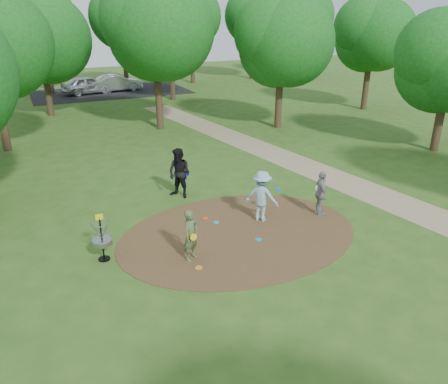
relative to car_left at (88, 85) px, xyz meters
name	(u,v)px	position (x,y,z in m)	size (l,w,h in m)	color
ground	(239,234)	(0.02, -29.94, -0.80)	(100.00, 100.00, 0.00)	#2D5119
dirt_clearing	(239,234)	(0.02, -29.94, -0.79)	(8.40, 8.40, 0.02)	#47301C
footpath	(350,184)	(6.52, -27.94, -0.80)	(2.00, 40.00, 0.01)	#8C7A5B
parking_lot	(111,92)	(2.02, 0.06, -0.80)	(14.00, 8.00, 0.01)	black
player_observer_with_disc	(191,235)	(-2.05, -30.76, 0.02)	(0.72, 0.67, 1.64)	#4B5D36
player_throwing_with_disc	(262,196)	(1.22, -29.34, 0.14)	(1.50, 1.37, 1.89)	#7FACBE
player_walking_with_disc	(179,173)	(-0.69, -26.05, 0.22)	(1.20, 1.26, 2.04)	black
player_waiting_with_disc	(321,193)	(3.43, -29.86, 0.05)	(0.72, 1.08, 1.71)	gray
disc_ground_cyan	(216,222)	(-0.36, -28.86, -0.77)	(0.22, 0.22, 0.02)	#16ABB4
disc_ground_blue	(259,240)	(0.39, -30.63, -0.77)	(0.22, 0.22, 0.02)	#0C8DDB
disc_ground_red	(205,218)	(-0.57, -28.38, -0.77)	(0.22, 0.22, 0.02)	#D54915
car_left	(88,85)	(0.00, 0.00, 0.00)	(1.90, 4.72, 1.61)	#B0B4B9
car_right	(117,83)	(2.65, 0.28, -0.04)	(1.62, 4.63, 1.53)	#ABACB3
disc_ground_orange	(199,268)	(-2.06, -31.36, -0.77)	(0.22, 0.22, 0.02)	orange
disc_golf_basket	(101,234)	(-4.48, -29.64, 0.07)	(0.63, 0.63, 1.54)	black
tree_ring	(187,51)	(1.81, -20.70, 4.42)	(36.82, 45.82, 9.04)	#332316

